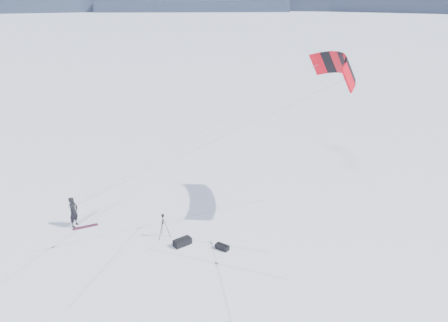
{
  "coord_description": "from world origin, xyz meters",
  "views": [
    {
      "loc": [
        4.52,
        -19.49,
        12.38
      ],
      "look_at": [
        4.96,
        3.23,
        3.59
      ],
      "focal_mm": 35.0,
      "sensor_mm": 36.0,
      "label": 1
    }
  ],
  "objects_px": {
    "snowboard": "(85,227)",
    "gear_bag_a": "(182,242)",
    "tripod": "(163,223)",
    "gear_bag_b": "(222,247)",
    "snowkiter": "(76,226)"
  },
  "relations": [
    {
      "from": "snowboard",
      "to": "gear_bag_a",
      "type": "distance_m",
      "value": 5.97
    },
    {
      "from": "snowboard",
      "to": "snowkiter",
      "type": "bearing_deg",
      "value": 141.38
    },
    {
      "from": "snowkiter",
      "to": "gear_bag_a",
      "type": "relative_size",
      "value": 1.74
    },
    {
      "from": "snowkiter",
      "to": "tripod",
      "type": "xyz_separation_m",
      "value": [
        5.17,
        -1.35,
        0.9
      ]
    },
    {
      "from": "tripod",
      "to": "gear_bag_a",
      "type": "distance_m",
      "value": 1.5
    },
    {
      "from": "gear_bag_b",
      "to": "snowboard",
      "type": "bearing_deg",
      "value": -161.92
    },
    {
      "from": "snowkiter",
      "to": "tripod",
      "type": "bearing_deg",
      "value": -87.49
    },
    {
      "from": "snowboard",
      "to": "gear_bag_a",
      "type": "bearing_deg",
      "value": -43.14
    },
    {
      "from": "tripod",
      "to": "gear_bag_b",
      "type": "relative_size",
      "value": 1.81
    },
    {
      "from": "tripod",
      "to": "gear_bag_b",
      "type": "bearing_deg",
      "value": -15.68
    },
    {
      "from": "snowboard",
      "to": "gear_bag_a",
      "type": "xyz_separation_m",
      "value": [
        5.62,
        -1.99,
        0.17
      ]
    },
    {
      "from": "snowkiter",
      "to": "snowboard",
      "type": "xyz_separation_m",
      "value": [
        0.6,
        -0.16,
        0.02
      ]
    },
    {
      "from": "snowkiter",
      "to": "gear_bag_a",
      "type": "xyz_separation_m",
      "value": [
        6.23,
        -2.15,
        0.19
      ]
    },
    {
      "from": "snowboard",
      "to": "gear_bag_b",
      "type": "height_order",
      "value": "gear_bag_b"
    },
    {
      "from": "snowkiter",
      "to": "gear_bag_a",
      "type": "distance_m",
      "value": 6.59
    }
  ]
}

